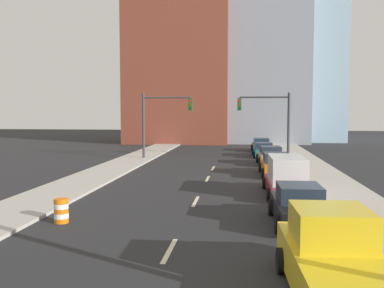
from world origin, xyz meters
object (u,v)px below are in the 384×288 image
Objects in this scene: sedan_green at (261,145)px; box_truck_maroon at (286,177)px; pickup_truck_yellow at (338,267)px; traffic_barrel at (61,211)px; sedan_orange at (276,165)px; sedan_teal at (263,150)px; traffic_signal_right at (273,116)px; sedan_black at (299,206)px; sedan_tan at (270,156)px; traffic_signal_left at (158,116)px.

box_truck_maroon is at bearing -91.55° from sedan_green.
pickup_truck_yellow is 1.40× the size of sedan_green.
traffic_barrel is at bearing -145.40° from box_truck_maroon.
sedan_orange is 1.02× the size of sedan_teal.
sedan_black is (-0.46, -21.56, -3.23)m from traffic_signal_right.
pickup_truck_yellow reaches higher than traffic_barrel.
box_truck_maroon reaches higher than sedan_green.
traffic_signal_right is 1.35× the size of sedan_black.
sedan_green is (9.05, 31.68, 0.18)m from traffic_barrel.
sedan_green reaches higher than traffic_barrel.
sedan_black is 0.81× the size of box_truck_maroon.
box_truck_maroon is 1.16× the size of sedan_orange.
traffic_barrel is 32.95m from sedan_green.
sedan_black reaches higher than sedan_tan.
sedan_teal is at bearing 100.60° from traffic_signal_right.
traffic_signal_right is 4.21m from sedan_tan.
traffic_signal_left is at bearing 121.22° from box_truck_maroon.
traffic_barrel is (0.65, -22.46, -3.45)m from traffic_signal_left.
traffic_signal_right is at bearing 86.46° from sedan_orange.
traffic_barrel is at bearing -175.88° from sedan_black.
traffic_signal_right is (10.33, 0.00, 0.00)m from traffic_signal_left.
sedan_teal is (-0.65, 3.48, -3.31)m from traffic_signal_right.
pickup_truck_yellow is (9.87, -28.45, -3.10)m from traffic_signal_left.
sedan_black is (9.23, 0.90, 0.22)m from traffic_barrel.
sedan_teal is (-0.19, 31.93, -0.21)m from pickup_truck_yellow.
sedan_tan is 11.88m from sedan_green.
pickup_truck_yellow is 1.13× the size of box_truck_maroon.
traffic_barrel is 0.20× the size of sedan_teal.
box_truck_maroon reaches higher than pickup_truck_yellow.
sedan_black is at bearing -92.78° from sedan_tan.
traffic_signal_right is 1.29× the size of sedan_teal.
sedan_teal is (9.68, 3.48, -3.31)m from traffic_signal_left.
traffic_signal_right is 21.81m from sedan_black.
pickup_truck_yellow is at bearing -91.49° from sedan_orange.
traffic_signal_left is 23.94m from sedan_black.
pickup_truck_yellow is 6.89m from sedan_black.
traffic_signal_left is 1.09× the size of box_truck_maroon.
traffic_signal_right is 1.09× the size of box_truck_maroon.
traffic_signal_left reaches higher than sedan_orange.
pickup_truck_yellow reaches higher than sedan_orange.
traffic_signal_left is 13.59m from sedan_orange.
sedan_green is at bearing 88.51° from sedan_teal.
sedan_tan reaches higher than sedan_green.
sedan_black is at bearing -90.90° from sedan_teal.
pickup_truck_yellow is at bearing -70.88° from traffic_signal_left.
sedan_green is (-0.17, 37.67, -0.18)m from pickup_truck_yellow.
traffic_signal_right reaches higher than sedan_teal.
traffic_signal_right is 9.80m from sedan_green.
sedan_tan is at bearing -88.69° from sedan_teal.
sedan_black reaches higher than sedan_green.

